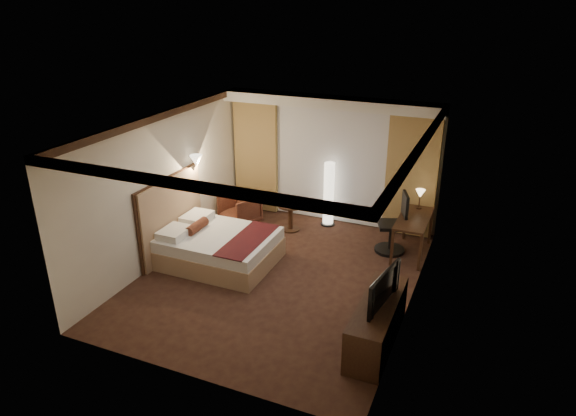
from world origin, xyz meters
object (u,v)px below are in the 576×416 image
at_px(bed, 220,248).
at_px(television, 378,285).
at_px(office_chair, 392,223).
at_px(armchair, 240,208).
at_px(desk, 412,236).
at_px(side_table, 291,217).
at_px(dresser, 377,323).
at_px(floor_lamp, 329,194).

distance_m(bed, television, 3.46).
distance_m(office_chair, television, 2.90).
xyz_separation_m(armchair, desk, (3.65, 0.02, 0.02)).
bearing_deg(office_chair, side_table, 155.31).
xyz_separation_m(desk, dresser, (0.05, -2.90, -0.05)).
height_order(dresser, television, television).
bearing_deg(side_table, desk, -2.16).
distance_m(bed, dresser, 3.43).
distance_m(desk, office_chair, 0.46).
bearing_deg(armchair, bed, -50.79).
relative_size(desk, television, 1.32).
xyz_separation_m(desk, office_chair, (-0.40, -0.05, 0.22)).
xyz_separation_m(side_table, desk, (2.52, -0.09, 0.09)).
xyz_separation_m(armchair, television, (3.67, -2.88, 0.58)).
bearing_deg(floor_lamp, bed, -118.51).
bearing_deg(television, bed, 79.17).
bearing_deg(side_table, bed, -109.70).
distance_m(floor_lamp, office_chair, 1.65).
height_order(side_table, office_chair, office_chair).
height_order(armchair, desk, desk).
height_order(desk, television, television).
bearing_deg(floor_lamp, office_chair, -25.12).
bearing_deg(television, floor_lamp, 37.93).
height_order(bed, dresser, dresser).
distance_m(bed, floor_lamp, 2.71).
bearing_deg(bed, dresser, -20.38).
bearing_deg(desk, bed, -151.64).
xyz_separation_m(floor_lamp, office_chair, (1.49, -0.70, -0.10)).
distance_m(dresser, television, 0.61).
distance_m(armchair, dresser, 4.69).
xyz_separation_m(side_table, office_chair, (2.12, -0.14, 0.31)).
relative_size(bed, dresser, 1.16).
relative_size(armchair, television, 0.74).
bearing_deg(floor_lamp, side_table, -138.90).
xyz_separation_m(side_table, dresser, (2.57, -2.99, 0.04)).
bearing_deg(side_table, television, -49.74).
bearing_deg(dresser, armchair, 142.06).
xyz_separation_m(armchair, office_chair, (3.26, -0.03, 0.24)).
bearing_deg(bed, desk, 28.36).
distance_m(armchair, side_table, 1.14).
relative_size(bed, armchair, 2.74).
xyz_separation_m(office_chair, dresser, (0.45, -2.85, -0.27)).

